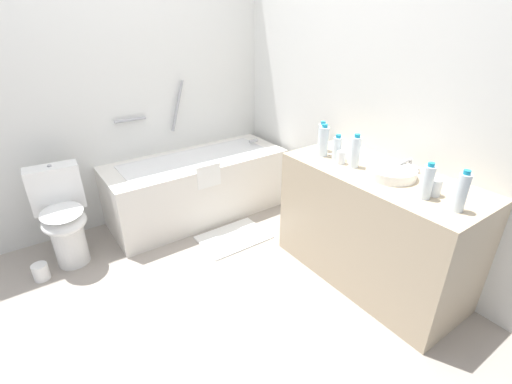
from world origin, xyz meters
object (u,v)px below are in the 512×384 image
object	(u,v)px
water_bottle_1	(322,137)
bath_mat	(233,237)
sink_basin	(391,172)
drinking_glass_1	(341,157)
water_bottle_4	(427,182)
bathtub	(198,184)
water_bottle_0	(355,152)
toilet_paper_roll	(41,272)
sink_faucet	(408,165)
water_bottle_5	(461,192)
water_bottle_2	(337,148)
toilet	(63,217)
drinking_glass_0	(435,187)
water_bottle_3	(324,141)

from	to	relation	value
water_bottle_1	bath_mat	xyz separation A→B (m)	(-0.53, 0.45, -0.93)
water_bottle_1	bath_mat	world-z (taller)	water_bottle_1
sink_basin	water_bottle_1	distance (m)	0.61
drinking_glass_1	bath_mat	world-z (taller)	drinking_glass_1
sink_basin	water_bottle_4	world-z (taller)	water_bottle_4
bathtub	water_bottle_4	xyz separation A→B (m)	(0.49, -1.91, 0.63)
water_bottle_0	toilet_paper_roll	distance (m)	2.42
bath_mat	sink_faucet	bearing A→B (deg)	-55.52
water_bottle_0	water_bottle_5	bearing A→B (deg)	-91.38
water_bottle_1	water_bottle_2	xyz separation A→B (m)	(-0.04, -0.20, -0.02)
toilet	water_bottle_2	distance (m)	2.10
water_bottle_2	drinking_glass_0	xyz separation A→B (m)	(0.04, -0.72, -0.03)
water_bottle_2	toilet_paper_roll	world-z (taller)	water_bottle_2
water_bottle_1	water_bottle_2	size ratio (longest dim) A/B	1.23
toilet	water_bottle_0	bearing A→B (deg)	57.06
toilet_paper_roll	toilet	bearing A→B (deg)	28.14
water_bottle_1	water_bottle_5	bearing A→B (deg)	-93.46
water_bottle_1	water_bottle_0	bearing A→B (deg)	-97.59
water_bottle_2	water_bottle_1	bearing A→B (deg)	77.50
water_bottle_2	drinking_glass_1	world-z (taller)	water_bottle_2
sink_faucet	drinking_glass_0	bearing A→B (deg)	-122.73
sink_faucet	toilet_paper_roll	bearing A→B (deg)	146.85
sink_basin	drinking_glass_1	world-z (taller)	drinking_glass_1
bathtub	water_bottle_2	distance (m)	1.45
toilet	bathtub	bearing A→B (deg)	98.40
water_bottle_1	bath_mat	size ratio (longest dim) A/B	0.39
water_bottle_1	drinking_glass_1	world-z (taller)	water_bottle_1
sink_basin	drinking_glass_1	bearing A→B (deg)	104.59
water_bottle_5	drinking_glass_1	size ratio (longest dim) A/B	2.64
water_bottle_4	sink_basin	bearing A→B (deg)	72.47
water_bottle_4	toilet_paper_roll	world-z (taller)	water_bottle_4
water_bottle_4	toilet_paper_roll	bearing A→B (deg)	138.01
water_bottle_1	water_bottle_3	world-z (taller)	water_bottle_3
sink_faucet	water_bottle_2	distance (m)	0.48
water_bottle_5	drinking_glass_0	size ratio (longest dim) A/B	2.35
water_bottle_3	toilet_paper_roll	bearing A→B (deg)	154.91
sink_faucet	water_bottle_0	world-z (taller)	water_bottle_0
sink_faucet	water_bottle_3	bearing A→B (deg)	116.77
bathtub	toilet	distance (m)	1.17
water_bottle_5	sink_faucet	bearing A→B (deg)	61.08
water_bottle_0	toilet_paper_roll	xyz separation A→B (m)	(-1.93, 1.17, -0.88)
toilet	sink_basin	world-z (taller)	sink_basin
water_bottle_4	toilet_paper_roll	distance (m)	2.70
toilet	water_bottle_2	size ratio (longest dim) A/B	4.19
water_bottle_4	drinking_glass_1	size ratio (longest dim) A/B	2.45
water_bottle_5	toilet_paper_roll	size ratio (longest dim) A/B	1.84
water_bottle_5	drinking_glass_0	bearing A→B (deg)	68.63
toilet	toilet_paper_roll	xyz separation A→B (m)	(-0.24, -0.13, -0.33)
bathtub	drinking_glass_1	size ratio (longest dim) A/B	18.79
drinking_glass_1	toilet_paper_roll	xyz separation A→B (m)	(-1.90, 1.08, -0.82)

